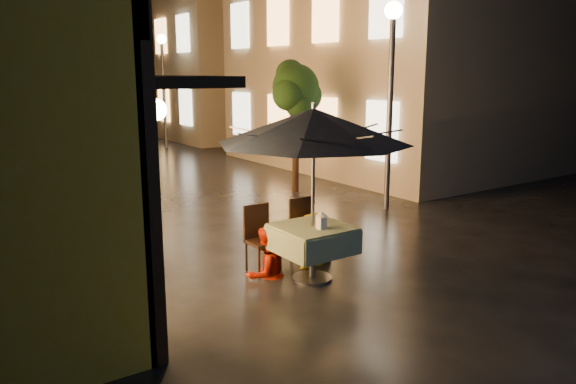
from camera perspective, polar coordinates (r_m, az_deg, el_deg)
ground at (r=8.78m, az=4.93°, el=-6.91°), size 90.00×90.00×0.00m
east_building_near at (r=18.17m, az=10.61°, el=13.65°), size 7.30×9.30×6.80m
east_building_far at (r=27.55m, az=-6.98°, el=13.68°), size 7.30×10.30×7.30m
street_tree at (r=13.36m, az=0.82°, el=10.24°), size 1.43×1.20×3.15m
streetlamp_near at (r=11.80m, az=10.45°, el=12.22°), size 0.36×0.36×4.23m
streetlamp_far at (r=22.02m, az=-12.60°, el=11.97°), size 0.36×0.36×4.23m
cafe_table at (r=7.79m, az=2.51°, el=-4.82°), size 0.99×0.99×0.78m
patio_umbrella at (r=7.49m, az=2.62°, el=6.69°), size 2.64×2.64×2.46m
cafe_chair_left at (r=8.17m, az=-2.86°, el=-4.37°), size 0.42×0.42×0.97m
cafe_chair_right at (r=8.60m, az=1.69°, el=-3.52°), size 0.42×0.42×0.97m
table_lantern at (r=7.55m, az=3.43°, el=-2.77°), size 0.16×0.16×0.25m
person_orange at (r=7.91m, az=-2.30°, el=-3.69°), size 0.75×0.62×1.40m
person_yellow at (r=8.47m, az=2.70°, el=-2.34°), size 1.08×0.83×1.49m
bicycle_0 at (r=10.74m, az=-18.30°, el=-1.18°), size 2.00×1.04×1.00m
bicycle_1 at (r=11.71m, az=-18.37°, el=0.15°), size 1.91×0.89×1.11m
bicycle_2 at (r=13.08m, az=-22.31°, el=0.66°), size 1.79×0.70×0.93m
bicycle_3 at (r=13.01m, az=-22.54°, el=0.95°), size 1.88×0.83×1.09m
bicycle_4 at (r=14.05m, az=-21.65°, el=1.43°), size 1.85×1.20×0.92m
bicycle_5 at (r=14.74m, az=-22.94°, el=1.87°), size 1.65×1.01×0.96m
bicycle_6 at (r=16.48m, az=-23.83°, el=2.73°), size 1.88×1.14×0.93m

